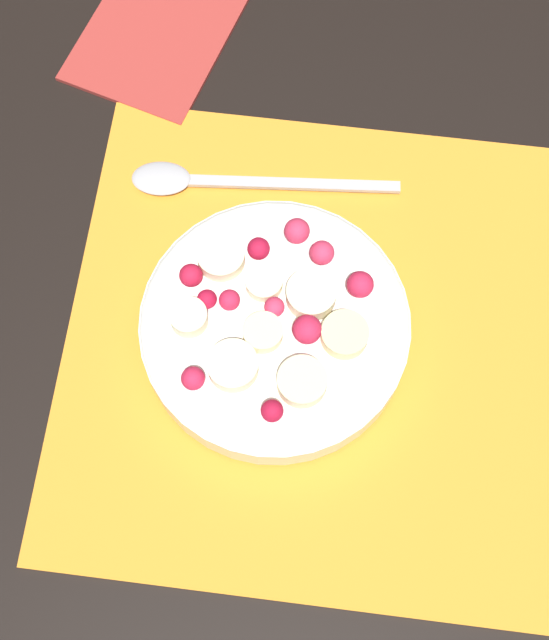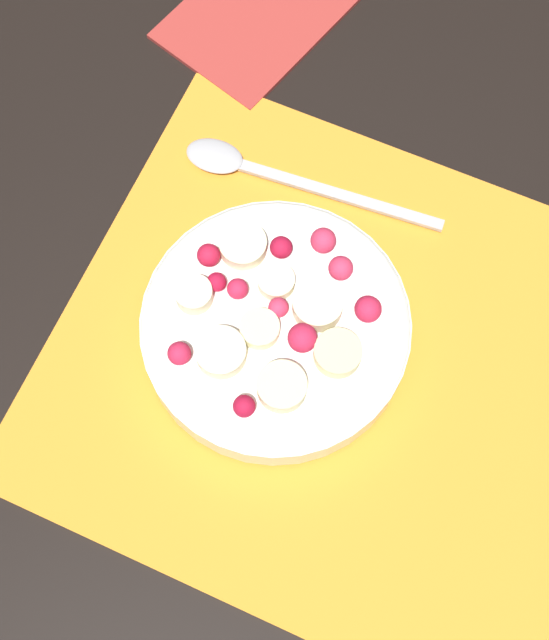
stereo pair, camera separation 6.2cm
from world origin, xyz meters
TOP-DOWN VIEW (x-y plane):
  - ground_plane at (0.00, 0.00)m, footprint 3.00×3.00m
  - placemat at (0.00, 0.00)m, footprint 0.42×0.37m
  - fruit_bowl at (0.06, 0.00)m, footprint 0.19×0.19m
  - spoon at (0.12, -0.12)m, footprint 0.21×0.04m
  - napkin at (0.19, -0.26)m, footprint 0.15×0.18m

SIDE VIEW (x-z plane):
  - ground_plane at x=0.00m, z-range 0.00..0.00m
  - placemat at x=0.00m, z-range 0.00..0.01m
  - napkin at x=0.19m, z-range 0.00..0.01m
  - spoon at x=0.12m, z-range 0.01..0.01m
  - fruit_bowl at x=0.06m, z-range 0.00..0.05m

